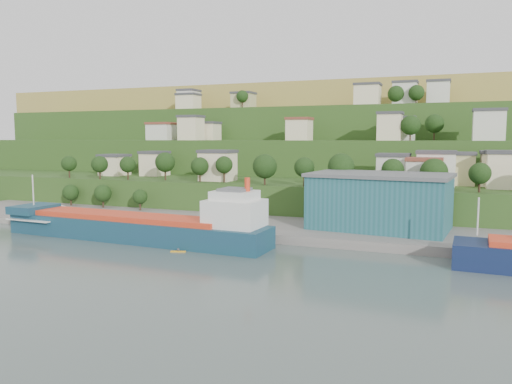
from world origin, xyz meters
The scene contains 10 objects.
ground centered at (0.00, 0.00, 0.00)m, with size 500.00×500.00×0.00m, color #485751.
quay centered at (20.00, 28.00, 0.00)m, with size 220.00×26.00×4.00m, color slate.
pebble_beach centered at (-55.00, 22.00, 0.00)m, with size 40.00×18.00×2.40m, color slate.
hillside centered at (0.03, 168.70, 0.08)m, with size 360.00×210.76×96.00m.
cargo_ship_near centered at (-14.73, 7.60, 2.66)m, with size 65.27×13.03×16.68m.
warehouse centered at (34.15, 31.00, 8.43)m, with size 32.81×22.12×12.80m.
caravan centered at (-49.37, 20.22, 2.77)m, with size 6.72×2.80×3.14m, color white.
dinghy centered at (-48.10, 17.27, 1.62)m, with size 4.18×1.57×0.84m, color silver.
kayak_orange centered at (4.52, 3.25, 0.26)m, with size 3.54×1.36×0.87m.
kayak_yellow centered at (-1.25, 0.67, 0.22)m, with size 3.07×1.44×0.76m.
Camera 1 is at (49.12, -85.03, 22.71)m, focal length 35.00 mm.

